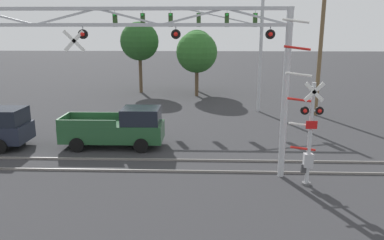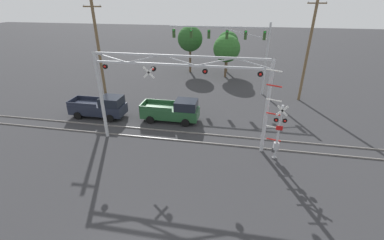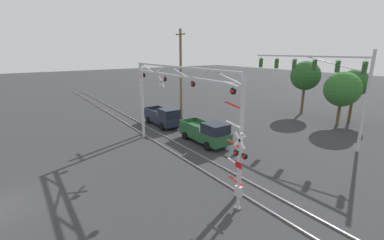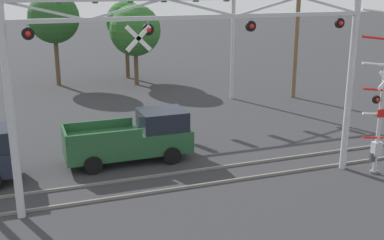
{
  "view_description": "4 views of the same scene",
  "coord_description": "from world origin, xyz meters",
  "views": [
    {
      "loc": [
        3.03,
        -3.95,
        6.21
      ],
      "look_at": [
        2.42,
        13.64,
        1.86
      ],
      "focal_mm": 35.0,
      "sensor_mm": 36.0,
      "label": 1
    },
    {
      "loc": [
        4.14,
        -6.06,
        10.67
      ],
      "look_at": [
        1.12,
        10.26,
        2.61
      ],
      "focal_mm": 24.0,
      "sensor_mm": 36.0,
      "label": 2
    },
    {
      "loc": [
        15.47,
        1.62,
        8.05
      ],
      "look_at": [
        -2.28,
        14.06,
        2.17
      ],
      "focal_mm": 24.0,
      "sensor_mm": 36.0,
      "label": 3
    },
    {
      "loc": [
        -5.92,
        -4.18,
        7.47
      ],
      "look_at": [
        -0.04,
        12.06,
        2.48
      ],
      "focal_mm": 45.0,
      "sensor_mm": 36.0,
      "label": 4
    }
  ],
  "objects": [
    {
      "name": "rail_track_far",
      "position": [
        0.0,
        12.95,
        0.05
      ],
      "size": [
        80.0,
        0.08,
        0.1
      ],
      "primitive_type": "cube",
      "color": "gray",
      "rests_on": "ground_plane"
    },
    {
      "name": "crossing_signal_mast",
      "position": [
        7.09,
        10.34,
        2.23
      ],
      "size": [
        1.79,
        0.35,
        6.57
      ],
      "color": "#B7BABF",
      "rests_on": "ground_plane"
    },
    {
      "name": "pickup_truck_lead",
      "position": [
        -1.55,
        15.09,
        1.02
      ],
      "size": [
        5.34,
        2.18,
        2.13
      ],
      "color": "#23512D",
      "rests_on": "ground_plane"
    },
    {
      "name": "traffic_signal_span",
      "position": [
        3.76,
        24.12,
        5.88
      ],
      "size": [
        11.32,
        0.39,
        8.15
      ],
      "color": "#B7BABF",
      "rests_on": "ground_plane"
    },
    {
      "name": "utility_pole_right",
      "position": [
        11.11,
        22.98,
        5.46
      ],
      "size": [
        1.8,
        0.28,
        10.62
      ],
      "color": "brown",
      "rests_on": "ground_plane"
    },
    {
      "name": "background_tree_far_right_verge",
      "position": [
        2.26,
        30.63,
        4.03
      ],
      "size": [
        3.75,
        3.75,
        5.92
      ],
      "color": "brown",
      "rests_on": "ground_plane"
    },
    {
      "name": "crossing_gantry",
      "position": [
        -0.01,
        11.23,
        4.74
      ],
      "size": [
        12.91,
        0.29,
        7.01
      ],
      "color": "#B7BABF",
      "rests_on": "ground_plane"
    },
    {
      "name": "background_tree_far_left_verge",
      "position": [
        2.23,
        33.45,
        4.46
      ],
      "size": [
        3.09,
        3.09,
        6.04
      ],
      "color": "brown",
      "rests_on": "ground_plane"
    },
    {
      "name": "background_tree_beyond_span",
      "position": [
        -3.27,
        32.44,
        4.93
      ],
      "size": [
        3.68,
        3.68,
        6.8
      ],
      "color": "brown",
      "rests_on": "ground_plane"
    },
    {
      "name": "rail_track_near",
      "position": [
        0.0,
        11.52,
        0.05
      ],
      "size": [
        80.0,
        0.08,
        0.1
      ],
      "primitive_type": "cube",
      "color": "gray",
      "rests_on": "ground_plane"
    }
  ]
}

